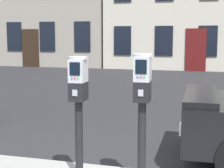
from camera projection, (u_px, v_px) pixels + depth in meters
name	position (u px, v px, depth m)	size (l,w,h in m)	color
parking_meter_near_kerb	(78.00, 95.00, 4.14)	(0.23, 0.26, 1.42)	black
parking_meter_twin_adjacent	(142.00, 95.00, 3.94)	(0.23, 0.26, 1.46)	black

